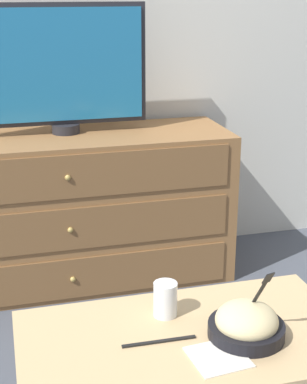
{
  "coord_description": "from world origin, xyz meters",
  "views": [
    {
      "loc": [
        -0.34,
        -2.82,
        1.33
      ],
      "look_at": [
        0.08,
        -1.23,
        0.75
      ],
      "focal_mm": 55.0,
      "sensor_mm": 36.0,
      "label": 1
    }
  ],
  "objects": [
    {
      "name": "ground_plane",
      "position": [
        0.0,
        0.0,
        0.0
      ],
      "size": [
        12.0,
        12.0,
        0.0
      ],
      "primitive_type": "plane",
      "color": "#474C56"
    },
    {
      "name": "napkin",
      "position": [
        0.12,
        -1.7,
        0.48
      ],
      "size": [
        0.14,
        0.14,
        0.0
      ],
      "color": "silver",
      "rests_on": "coffee_table"
    },
    {
      "name": "coffee_table",
      "position": [
        0.08,
        -1.59,
        0.4
      ],
      "size": [
        0.86,
        0.47,
        0.48
      ],
      "color": "tan",
      "rests_on": "ground_plane"
    },
    {
      "name": "knife",
      "position": [
        -0.0,
        -1.6,
        0.49
      ],
      "size": [
        0.19,
        0.01,
        0.01
      ],
      "color": "black",
      "rests_on": "coffee_table"
    },
    {
      "name": "drink_cup",
      "position": [
        0.05,
        -1.48,
        0.52
      ],
      "size": [
        0.06,
        0.06,
        0.1
      ],
      "color": "beige",
      "rests_on": "coffee_table"
    },
    {
      "name": "tv",
      "position": [
        -0.06,
        -0.21,
        0.99
      ],
      "size": [
        0.74,
        0.13,
        0.56
      ],
      "color": "#232328",
      "rests_on": "dresser"
    },
    {
      "name": "takeout_bowl",
      "position": [
        0.22,
        -1.63,
        0.52
      ],
      "size": [
        0.2,
        0.2,
        0.19
      ],
      "color": "black",
      "rests_on": "coffee_table"
    },
    {
      "name": "dresser",
      "position": [
        -0.09,
        -0.27,
        0.35
      ],
      "size": [
        1.53,
        0.49,
        0.7
      ],
      "color": "olive",
      "rests_on": "ground_plane"
    }
  ]
}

